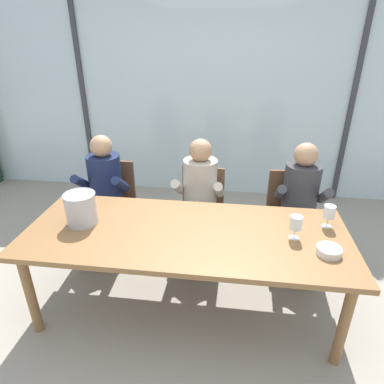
# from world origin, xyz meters

# --- Properties ---
(ground) EXTENTS (14.00, 14.00, 0.00)m
(ground) POSITION_xyz_m (0.00, 1.00, 0.00)
(ground) COLOR #9E9384
(window_glass_panel) EXTENTS (7.55, 0.03, 2.60)m
(window_glass_panel) POSITION_xyz_m (0.00, 2.28, 1.30)
(window_glass_panel) COLOR silver
(window_glass_panel) RESTS_ON ground
(window_mullion_left) EXTENTS (0.06, 0.06, 2.60)m
(window_mullion_left) POSITION_xyz_m (-1.70, 2.26, 1.30)
(window_mullion_left) COLOR #38383D
(window_mullion_left) RESTS_ON ground
(window_mullion_right) EXTENTS (0.06, 0.06, 2.60)m
(window_mullion_right) POSITION_xyz_m (1.70, 2.26, 1.30)
(window_mullion_right) COLOR #38383D
(window_mullion_right) RESTS_ON ground
(hillside_vineyard) EXTENTS (13.55, 2.40, 1.93)m
(hillside_vineyard) POSITION_xyz_m (0.00, 6.00, 0.96)
(hillside_vineyard) COLOR #477A38
(hillside_vineyard) RESTS_ON ground
(dining_table) EXTENTS (2.35, 0.95, 0.73)m
(dining_table) POSITION_xyz_m (0.00, 0.00, 0.66)
(dining_table) COLOR olive
(dining_table) RESTS_ON ground
(chair_near_curtain) EXTENTS (0.44, 0.44, 0.86)m
(chair_near_curtain) POSITION_xyz_m (-0.90, 0.92, 0.50)
(chair_near_curtain) COLOR brown
(chair_near_curtain) RESTS_ON ground
(chair_left_of_center) EXTENTS (0.48, 0.48, 0.86)m
(chair_left_of_center) POSITION_xyz_m (0.02, 0.86, 0.50)
(chair_left_of_center) COLOR brown
(chair_left_of_center) RESTS_ON ground
(chair_center) EXTENTS (0.47, 0.47, 0.86)m
(chair_center) POSITION_xyz_m (0.89, 0.88, 0.50)
(chair_center) COLOR brown
(chair_center) RESTS_ON ground
(person_navy_polo) EXTENTS (0.47, 0.62, 1.18)m
(person_navy_polo) POSITION_xyz_m (-0.92, 0.75, 0.67)
(person_navy_polo) COLOR #192347
(person_navy_polo) RESTS_ON ground
(person_beige_jumper) EXTENTS (0.47, 0.62, 1.18)m
(person_beige_jumper) POSITION_xyz_m (0.01, 0.75, 0.67)
(person_beige_jumper) COLOR #B7AD9E
(person_beige_jumper) RESTS_ON ground
(person_charcoal_jacket) EXTENTS (0.48, 0.62, 1.18)m
(person_charcoal_jacket) POSITION_xyz_m (0.94, 0.75, 0.67)
(person_charcoal_jacket) COLOR #38383D
(person_charcoal_jacket) RESTS_ON ground
(ice_bucket_primary) EXTENTS (0.24, 0.24, 0.25)m
(ice_bucket_primary) POSITION_xyz_m (-0.79, 0.02, 0.86)
(ice_bucket_primary) COLOR #B7B7BC
(ice_bucket_primary) RESTS_ON dining_table
(tasting_bowl) EXTENTS (0.16, 0.16, 0.05)m
(tasting_bowl) POSITION_xyz_m (0.96, -0.15, 0.76)
(tasting_bowl) COLOR silver
(tasting_bowl) RESTS_ON dining_table
(wine_glass_by_left_taster) EXTENTS (0.08, 0.08, 0.17)m
(wine_glass_by_left_taster) POSITION_xyz_m (1.03, 0.20, 0.85)
(wine_glass_by_left_taster) COLOR silver
(wine_glass_by_left_taster) RESTS_ON dining_table
(wine_glass_near_bucket) EXTENTS (0.08, 0.08, 0.17)m
(wine_glass_near_bucket) POSITION_xyz_m (0.77, 0.01, 0.85)
(wine_glass_near_bucket) COLOR silver
(wine_glass_near_bucket) RESTS_ON dining_table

